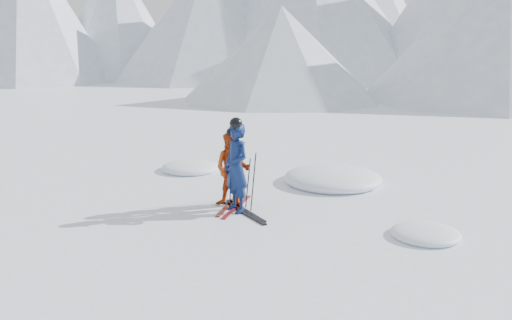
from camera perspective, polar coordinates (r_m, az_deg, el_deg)
The scene contains 12 objects.
ground at distance 10.18m, azimuth 4.56°, elevation -7.66°, with size 160.00×160.00×0.00m, color white.
skier_blue at distance 11.14m, azimuth -2.10°, elevation -0.83°, with size 0.68×0.45×1.87m, color #0C1C4A.
skier_red at distance 11.51m, azimuth -2.47°, elevation -1.04°, with size 0.79×0.61×1.62m, color #B3360E.
pole_blue_left at distance 11.51m, azimuth -2.70°, elevation -1.99°, with size 0.02×0.02×1.25m, color black.
pole_blue_right at distance 11.24m, azimuth -0.28°, elevation -2.34°, with size 0.02×0.02×1.25m, color black.
pole_red_left at distance 11.95m, azimuth -2.73°, elevation -1.87°, with size 0.02×0.02×1.08m, color black.
pole_red_right at distance 11.49m, azimuth -0.85°, elevation -2.44°, with size 0.02×0.02×1.08m, color black.
ski_worn_left at distance 11.80m, azimuth -2.87°, elevation -4.71°, with size 0.09×1.70×0.03m, color black.
ski_worn_right at distance 11.65m, azimuth -2.00°, elevation -4.94°, with size 0.09×1.70×0.03m, color black.
ski_loose_a at distance 11.40m, azimuth -1.15°, elevation -5.32°, with size 0.09×1.70×0.03m, color black.
ski_loose_b at distance 11.23m, azimuth -1.26°, elevation -5.60°, with size 0.09×1.70×0.03m, color black.
snow_lumps at distance 13.57m, azimuth 5.53°, elevation -2.53°, with size 8.51×4.06×0.54m.
Camera 1 is at (5.45, -7.86, 3.49)m, focal length 38.00 mm.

